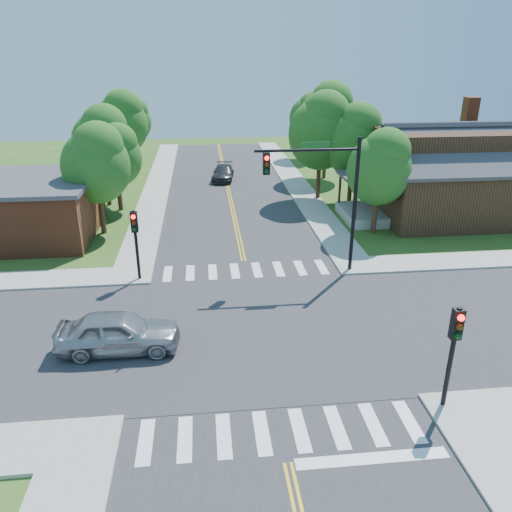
{
  "coord_description": "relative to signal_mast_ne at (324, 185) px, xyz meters",
  "views": [
    {
      "loc": [
        -2.11,
        -18.4,
        11.19
      ],
      "look_at": [
        0.21,
        3.01,
        2.2
      ],
      "focal_mm": 35.0,
      "sensor_mm": 36.0,
      "label": 1
    }
  ],
  "objects": [
    {
      "name": "ground",
      "position": [
        -3.91,
        -5.59,
        -4.85
      ],
      "size": [
        100.0,
        100.0,
        0.0
      ],
      "primitive_type": "plane",
      "color": "#30541A",
      "rests_on": "ground"
    },
    {
      "name": "road_ns",
      "position": [
        -3.91,
        -5.59,
        -4.83
      ],
      "size": [
        10.0,
        90.0,
        0.04
      ],
      "primitive_type": "cube",
      "color": "#2D2D30",
      "rests_on": "ground"
    },
    {
      "name": "road_ew",
      "position": [
        -3.91,
        -5.59,
        -4.83
      ],
      "size": [
        90.0,
        10.0,
        0.04
      ],
      "primitive_type": "cube",
      "color": "#2D2D30",
      "rests_on": "ground"
    },
    {
      "name": "intersection_patch",
      "position": [
        -3.91,
        -5.59,
        -4.85
      ],
      "size": [
        10.2,
        10.2,
        0.06
      ],
      "primitive_type": "cube",
      "color": "#2D2D30",
      "rests_on": "ground"
    },
    {
      "name": "sidewalk_ne",
      "position": [
        11.9,
        10.23,
        -4.78
      ],
      "size": [
        40.0,
        40.0,
        0.14
      ],
      "color": "#9E9B93",
      "rests_on": "ground"
    },
    {
      "name": "sidewalk_nw",
      "position": [
        -19.73,
        10.23,
        -4.78
      ],
      "size": [
        40.0,
        40.0,
        0.14
      ],
      "color": "#9E9B93",
      "rests_on": "ground"
    },
    {
      "name": "crosswalk_north",
      "position": [
        -3.91,
        0.61,
        -4.8
      ],
      "size": [
        8.85,
        2.0,
        0.01
      ],
      "color": "white",
      "rests_on": "ground"
    },
    {
      "name": "crosswalk_south",
      "position": [
        -3.91,
        -11.79,
        -4.8
      ],
      "size": [
        8.85,
        2.0,
        0.01
      ],
      "color": "white",
      "rests_on": "ground"
    },
    {
      "name": "centerline",
      "position": [
        -3.91,
        -5.59,
        -4.8
      ],
      "size": [
        0.3,
        90.0,
        0.01
      ],
      "color": "gold",
      "rests_on": "ground"
    },
    {
      "name": "stop_bar",
      "position": [
        -1.41,
        -13.19,
        -4.85
      ],
      "size": [
        4.6,
        0.45,
        0.09
      ],
      "primitive_type": "cube",
      "color": "white",
      "rests_on": "ground"
    },
    {
      "name": "signal_mast_ne",
      "position": [
        0.0,
        0.0,
        0.0
      ],
      "size": [
        5.3,
        0.42,
        7.2
      ],
      "color": "black",
      "rests_on": "ground"
    },
    {
      "name": "signal_pole_se",
      "position": [
        1.69,
        -11.21,
        -2.19
      ],
      "size": [
        0.34,
        0.42,
        3.8
      ],
      "color": "black",
      "rests_on": "ground"
    },
    {
      "name": "signal_pole_nw",
      "position": [
        -9.51,
        -0.01,
        -2.19
      ],
      "size": [
        0.34,
        0.42,
        3.8
      ],
      "color": "black",
      "rests_on": "ground"
    },
    {
      "name": "house_ne",
      "position": [
        11.19,
        8.65,
        -1.52
      ],
      "size": [
        13.05,
        8.8,
        7.11
      ],
      "color": "black",
      "rests_on": "ground"
    },
    {
      "name": "building_nw",
      "position": [
        -18.11,
        7.61,
        -2.97
      ],
      "size": [
        10.4,
        8.4,
        3.73
      ],
      "color": "brown",
      "rests_on": "ground"
    },
    {
      "name": "tree_e_a",
      "position": [
        5.0,
        5.7,
        -0.38
      ],
      "size": [
        4.01,
        3.81,
        6.82
      ],
      "color": "#382314",
      "rests_on": "ground"
    },
    {
      "name": "tree_e_b",
      "position": [
        5.37,
        12.66,
        0.18
      ],
      "size": [
        4.52,
        4.29,
        7.68
      ],
      "color": "#382314",
      "rests_on": "ground"
    },
    {
      "name": "tree_e_c",
      "position": [
        5.28,
        20.77,
        0.86
      ],
      "size": [
        5.12,
        4.87,
        8.71
      ],
      "color": "#382314",
      "rests_on": "ground"
    },
    {
      "name": "tree_e_d",
      "position": [
        5.52,
        29.66,
        -0.26
      ],
      "size": [
        4.13,
        3.92,
        7.01
      ],
      "color": "#382314",
      "rests_on": "ground"
    },
    {
      "name": "tree_w_a",
      "position": [
        -12.54,
        7.65,
        -0.13
      ],
      "size": [
        4.24,
        4.02,
        7.2
      ],
      "color": "#382314",
      "rests_on": "ground"
    },
    {
      "name": "tree_w_b",
      "position": [
        -13.21,
        14.11,
        0.12
      ],
      "size": [
        4.47,
        4.24,
        7.59
      ],
      "color": "#382314",
      "rests_on": "ground"
    },
    {
      "name": "tree_w_c",
      "position": [
        -12.99,
        22.52,
        0.4
      ],
      "size": [
        4.71,
        4.48,
        8.01
      ],
      "color": "#382314",
      "rests_on": "ground"
    },
    {
      "name": "tree_w_d",
      "position": [
        -13.06,
        31.03,
        -0.5
      ],
      "size": [
        3.91,
        3.71,
        6.64
      ],
      "color": "#382314",
      "rests_on": "ground"
    },
    {
      "name": "tree_house",
      "position": [
        3.14,
        13.9,
        0.67
      ],
      "size": [
        4.96,
        4.71,
        8.43
      ],
      "color": "#382314",
      "rests_on": "ground"
    },
    {
      "name": "tree_bldg",
      "position": [
        -12.15,
        12.67,
        -0.65
      ],
      "size": [
        3.78,
        3.59,
        6.42
      ],
      "color": "#382314",
      "rests_on": "ground"
    },
    {
      "name": "car_silver",
      "position": [
        -9.6,
        -6.54,
        -4.03
      ],
      "size": [
        2.1,
        4.87,
        1.64
      ],
      "primitive_type": "imported",
      "rotation": [
        0.0,
        0.0,
        1.55
      ],
      "color": "#A5A7AC",
      "rests_on": "ground"
    },
    {
      "name": "car_dgrey",
      "position": [
        -4.18,
        21.01,
        -4.2
      ],
      "size": [
        2.93,
        4.91,
        1.29
      ],
      "primitive_type": "imported",
      "rotation": [
        0.0,
        0.0,
        -0.13
      ],
      "color": "#2D2F32",
      "rests_on": "ground"
    }
  ]
}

